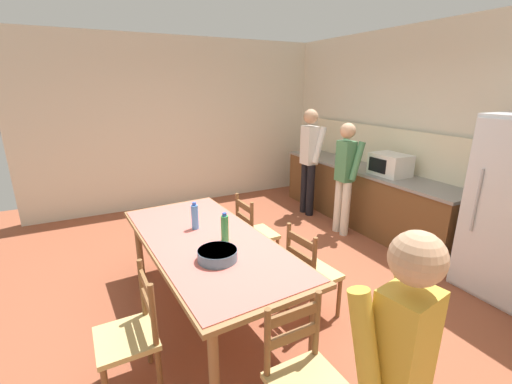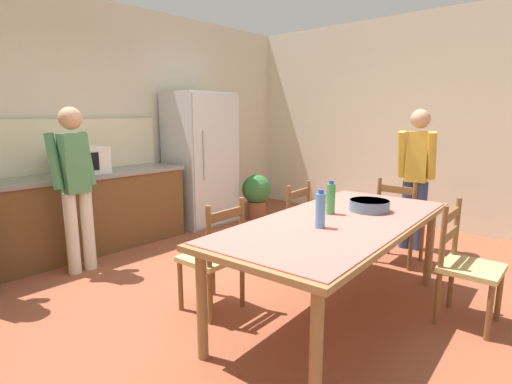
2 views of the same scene
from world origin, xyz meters
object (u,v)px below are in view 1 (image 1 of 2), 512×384
serving_bowl (217,254)px  person_at_counter (345,173)px  bottle_off_centre (225,228)px  chair_side_far_right (311,273)px  chair_side_near_right (131,335)px  chair_side_far_left (254,234)px  microwave (390,165)px  chair_head_end (304,379)px  person_at_sink (309,157)px  person_by_table (395,384)px  bottle_near_centre (195,217)px  dining_table (207,246)px

serving_bowl → person_at_counter: size_ratio=0.20×
bottle_off_centre → chair_side_far_right: (0.35, 0.70, -0.46)m
chair_side_near_right → chair_side_far_left: 1.90m
microwave → chair_head_end: size_ratio=0.55×
chair_side_near_right → microwave: bearing=105.9°
person_at_sink → bottle_off_centre: bearing=-140.0°
chair_side_far_right → chair_head_end: size_ratio=1.00×
chair_head_end → chair_side_near_right: bearing=133.8°
microwave → bottle_off_centre: microwave is taller
chair_head_end → person_at_counter: bearing=44.2°
person_by_table → bottle_near_centre: bearing=-5.4°
microwave → dining_table: (0.58, -2.90, -0.34)m
chair_side_near_right → person_at_counter: (-1.46, 3.14, 0.47)m
microwave → person_at_counter: person_at_counter is taller
person_at_counter → dining_table: bearing=-159.4°
microwave → chair_head_end: microwave is taller
dining_table → chair_side_near_right: (0.56, -0.77, -0.26)m
microwave → chair_side_far_left: size_ratio=0.55×
chair_side_near_right → chair_side_far_left: bearing=124.9°
microwave → chair_side_near_right: (1.14, -3.66, -0.61)m
chair_side_near_right → chair_side_far_right: same height
person_at_sink → chair_side_far_right: bearing=-124.8°
bottle_off_centre → serving_bowl: bottle_off_centre is taller
chair_side_near_right → chair_head_end: bearing=43.6°
microwave → bottle_off_centre: size_ratio=1.85×
person_at_counter → person_by_table: bearing=-127.7°
chair_head_end → bottle_near_centre: bearing=92.5°
bottle_off_centre → person_at_sink: 2.96m
bottle_near_centre → chair_side_far_right: 1.22m
chair_side_far_right → person_at_sink: bearing=-40.3°
microwave → dining_table: microwave is taller
bottle_off_centre → microwave: bearing=103.9°
chair_side_far_right → person_at_counter: person_at_counter is taller
microwave → chair_side_near_right: 3.89m
chair_head_end → person_at_sink: 4.00m
bottle_off_centre → person_by_table: person_by_table is taller
serving_bowl → chair_side_far_right: bearing=86.3°
bottle_off_centre → chair_head_end: 1.40m
microwave → chair_head_end: bearing=-54.4°
serving_bowl → chair_side_near_right: chair_side_near_right is taller
dining_table → serving_bowl: (0.40, -0.05, 0.12)m
dining_table → microwave: bearing=101.3°
chair_head_end → chair_side_far_right: bearing=51.3°
chair_side_far_right → chair_head_end: bearing=137.1°
chair_side_near_right → chair_side_far_left: (-1.13, 1.53, 0.00)m
bottle_near_centre → serving_bowl: size_ratio=0.84×
microwave → chair_side_near_right: bearing=-72.7°
dining_table → chair_side_far_right: bearing=61.1°
dining_table → person_at_sink: person_at_sink is taller
chair_side_far_right → person_by_table: (1.52, -0.68, 0.46)m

